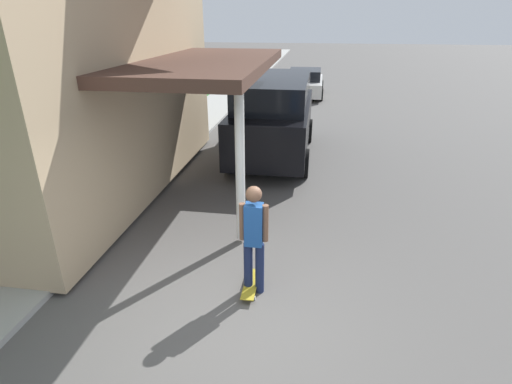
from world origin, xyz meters
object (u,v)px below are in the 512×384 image
(suv_parked, at_px, (274,115))
(car_down_street, at_px, (305,83))
(skateboarder, at_px, (254,236))
(skateboard, at_px, (251,284))

(suv_parked, bearing_deg, car_down_street, 87.26)
(car_down_street, distance_m, skateboarder, 16.11)
(car_down_street, bearing_deg, suv_parked, -92.74)
(suv_parked, height_order, car_down_street, suv_parked)
(skateboarder, bearing_deg, car_down_street, 89.90)
(skateboarder, relative_size, skateboard, 2.22)
(skateboarder, xyz_separation_m, skateboard, (-0.05, 0.03, -0.86))
(car_down_street, bearing_deg, skateboarder, -90.10)
(skateboarder, bearing_deg, skateboard, 146.91)
(skateboard, bearing_deg, car_down_street, 89.72)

